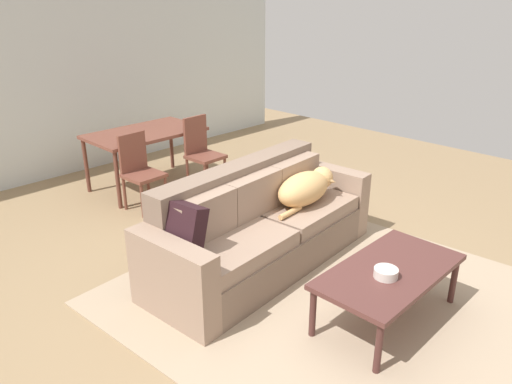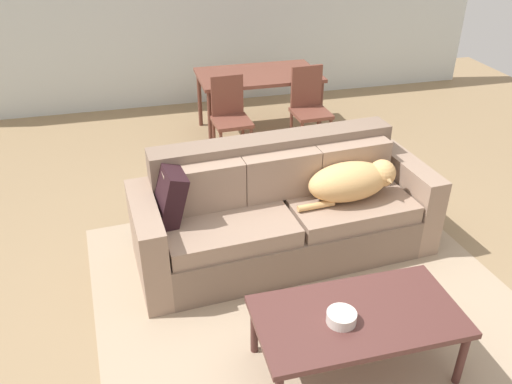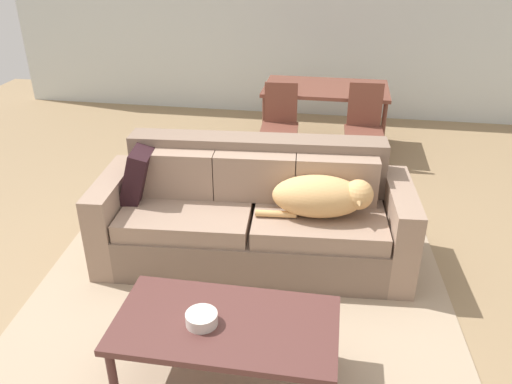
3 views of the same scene
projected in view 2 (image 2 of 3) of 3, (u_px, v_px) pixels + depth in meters
The scene contains 11 objects.
ground_plane at pixel (283, 272), 4.18m from camera, with size 10.00×10.00×0.00m, color #937754.
back_partition at pixel (197, 2), 6.85m from camera, with size 8.00×0.12×2.70m, color silver.
area_rug at pixel (314, 311), 3.79m from camera, with size 3.01×3.14×0.01m, color tan.
couch at pixel (283, 213), 4.26m from camera, with size 2.44×1.03×0.93m.
dog_on_left_cushion at pixel (353, 181), 4.13m from camera, with size 0.84×0.39×0.31m.
throw_pillow_by_left_arm at pixel (168, 194), 3.89m from camera, with size 0.14×0.42×0.42m, color black.
coffee_table at pixel (358, 320), 3.15m from camera, with size 1.24×0.65×0.45m.
bowl_on_coffee_table at pixel (341, 317), 3.06m from camera, with size 0.18×0.18×0.07m, color silver.
dining_table at pixel (258, 79), 6.24m from camera, with size 1.42×0.85×0.74m.
dining_chair_near_left at pixel (230, 114), 5.78m from camera, with size 0.42×0.42×0.89m.
dining_chair_near_right at pixel (309, 105), 5.93m from camera, with size 0.41×0.41×0.94m.
Camera 2 is at (-1.03, -3.13, 2.66)m, focal length 36.91 mm.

